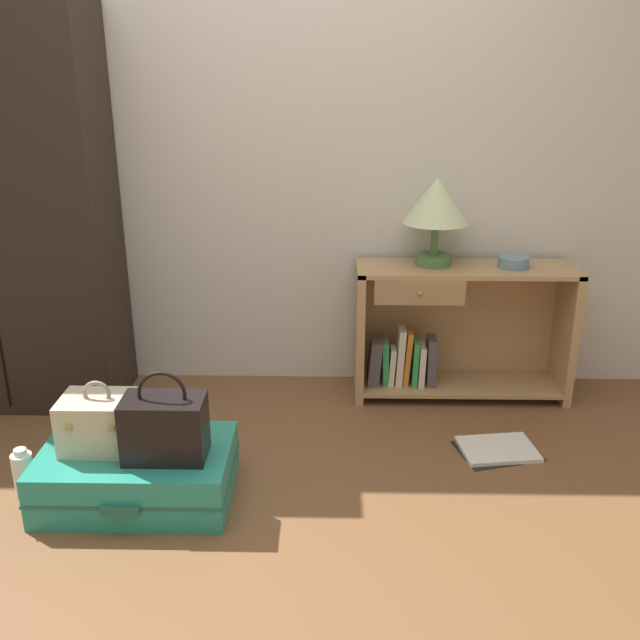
# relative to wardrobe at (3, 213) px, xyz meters

# --- Properties ---
(ground_plane) EXTENTS (9.00, 9.00, 0.00)m
(ground_plane) POSITION_rel_wardrobe_xyz_m (1.30, -1.20, -0.94)
(ground_plane) COLOR brown
(back_wall) EXTENTS (6.40, 0.10, 2.60)m
(back_wall) POSITION_rel_wardrobe_xyz_m (1.30, 0.30, 0.36)
(back_wall) COLOR beige
(back_wall) RESTS_ON ground_plane
(wardrobe) EXTENTS (0.98, 0.47, 1.87)m
(wardrobe) POSITION_rel_wardrobe_xyz_m (0.00, 0.00, 0.00)
(wardrobe) COLOR black
(wardrobe) RESTS_ON ground_plane
(bookshelf) EXTENTS (1.05, 0.33, 0.67)m
(bookshelf) POSITION_rel_wardrobe_xyz_m (2.12, 0.07, -0.60)
(bookshelf) COLOR tan
(bookshelf) RESTS_ON ground_plane
(table_lamp) EXTENTS (0.31, 0.31, 0.42)m
(table_lamp) POSITION_rel_wardrobe_xyz_m (2.02, 0.09, 0.03)
(table_lamp) COLOR #4C7542
(table_lamp) RESTS_ON bookshelf
(bowl) EXTENTS (0.15, 0.15, 0.05)m
(bowl) POSITION_rel_wardrobe_xyz_m (2.39, 0.06, -0.24)
(bowl) COLOR slate
(bowl) RESTS_ON bookshelf
(suitcase_large) EXTENTS (0.73, 0.49, 0.21)m
(suitcase_large) POSITION_rel_wardrobe_xyz_m (0.78, -0.88, -0.83)
(suitcase_large) COLOR teal
(suitcase_large) RESTS_ON ground_plane
(train_case) EXTENTS (0.28, 0.22, 0.28)m
(train_case) POSITION_rel_wardrobe_xyz_m (0.66, -0.86, -0.62)
(train_case) COLOR beige
(train_case) RESTS_ON suitcase_large
(handbag) EXTENTS (0.30, 0.18, 0.35)m
(handbag) POSITION_rel_wardrobe_xyz_m (0.92, -0.93, -0.60)
(handbag) COLOR black
(handbag) RESTS_ON suitcase_large
(bottle) EXTENTS (0.08, 0.08, 0.20)m
(bottle) POSITION_rel_wardrobe_xyz_m (0.34, -0.88, -0.84)
(bottle) COLOR white
(bottle) RESTS_ON ground_plane
(open_book_on_floor) EXTENTS (0.39, 0.33, 0.02)m
(open_book_on_floor) POSITION_rel_wardrobe_xyz_m (2.26, -0.51, -0.93)
(open_book_on_floor) COLOR white
(open_book_on_floor) RESTS_ON ground_plane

